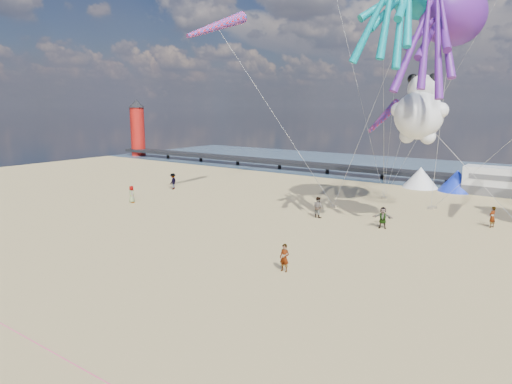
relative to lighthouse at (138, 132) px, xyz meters
name	(u,v)px	position (x,y,z in m)	size (l,w,h in m)	color
ground	(196,324)	(56.00, -44.00, -4.50)	(120.00, 120.00, 0.00)	tan
water	(466,173)	(56.00, 11.00, -4.48)	(120.00, 120.00, 0.00)	#39546D
pier	(258,160)	(28.00, 0.00, -3.50)	(60.00, 3.00, 0.50)	black
lighthouse	(138,132)	(0.00, 0.00, 0.00)	(2.60, 2.60, 9.00)	#A5140F
motorhome_0	(498,181)	(62.00, -4.00, -3.00)	(6.60, 2.50, 3.00)	silver
tent_white	(420,177)	(54.00, -4.00, -3.30)	(4.00, 4.00, 2.40)	white
tent_blue	(457,181)	(58.00, -4.00, -3.30)	(4.00, 4.00, 2.40)	#1933CC
rope_line	(98,378)	(56.00, -49.00, -4.48)	(0.03, 0.03, 34.00)	#F2338C
standing_person	(284,258)	(55.72, -36.32, -3.68)	(0.60, 0.39, 1.63)	tan
beachgoer_0	(132,194)	(33.49, -29.06, -3.66)	(0.61, 0.40, 1.68)	#7F6659
beachgoer_1	(318,207)	(51.16, -23.73, -3.61)	(0.87, 0.57, 1.79)	#7F6659
beachgoer_2	(173,181)	(31.45, -21.52, -3.59)	(0.89, 0.69, 1.83)	#7F6659
beachgoer_4	(383,218)	(56.92, -23.92, -3.66)	(0.99, 0.41, 1.69)	#7F6659
beachgoer_5	(492,217)	(63.78, -18.67, -3.66)	(1.55, 0.49, 1.67)	#7F6659
sandbag_a	(333,206)	(50.53, -19.44, -4.39)	(0.50, 0.35, 0.22)	gray
sandbag_b	(431,208)	(58.16, -14.94, -4.39)	(0.50, 0.35, 0.22)	gray
sandbag_d	(434,207)	(58.31, -14.39, -4.39)	(0.50, 0.35, 0.22)	gray
sandbag_e	(384,198)	(52.91, -12.71, -4.39)	(0.50, 0.35, 0.22)	gray
kite_octopus_purple	(453,14)	(59.94, -19.64, 11.66)	(4.20, 9.79, 11.19)	#581D86
kite_panda	(419,115)	(58.73, -22.49, 4.17)	(4.35, 4.09, 6.14)	white
windsock_left	(216,26)	(40.81, -24.47, 11.94)	(1.10, 6.85, 6.85)	red
windsock_right	(384,117)	(54.38, -17.89, 3.91)	(0.90, 4.93, 4.93)	red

